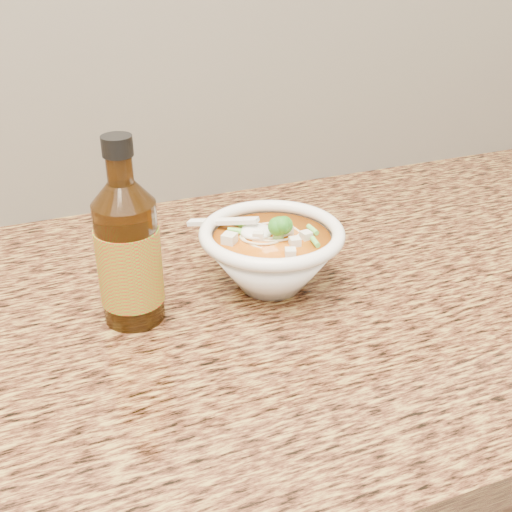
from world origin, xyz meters
name	(u,v)px	position (x,y,z in m)	size (l,w,h in m)	color
soup_bowl	(272,256)	(0.39, 1.68, 0.94)	(0.17, 0.17, 0.10)	white
hot_sauce_bottle	(129,254)	(0.22, 1.68, 0.98)	(0.09, 0.09, 0.21)	#3C2008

